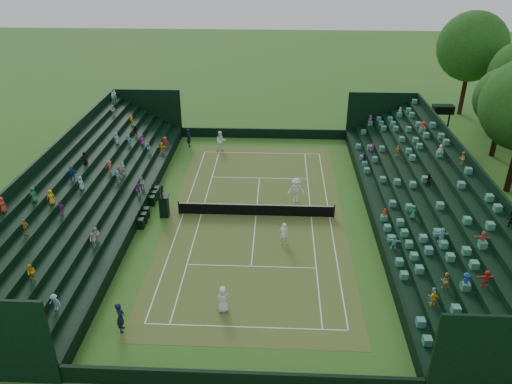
% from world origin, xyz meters
% --- Properties ---
extents(ground, '(160.00, 160.00, 0.00)m').
position_xyz_m(ground, '(0.00, 0.00, 0.00)').
color(ground, '#2E6A21').
rests_on(ground, ground).
extents(court_surface, '(12.97, 26.77, 0.01)m').
position_xyz_m(court_surface, '(0.00, 0.00, 0.01)').
color(court_surface, '#3B6A23').
rests_on(court_surface, ground).
extents(perimeter_wall_north, '(17.17, 0.20, 1.00)m').
position_xyz_m(perimeter_wall_north, '(0.00, 15.88, 0.50)').
color(perimeter_wall_north, black).
rests_on(perimeter_wall_north, ground).
extents(perimeter_wall_south, '(17.17, 0.20, 1.00)m').
position_xyz_m(perimeter_wall_south, '(0.00, -15.88, 0.50)').
color(perimeter_wall_south, black).
rests_on(perimeter_wall_south, ground).
extents(perimeter_wall_east, '(0.20, 31.77, 1.00)m').
position_xyz_m(perimeter_wall_east, '(8.48, 0.00, 0.50)').
color(perimeter_wall_east, black).
rests_on(perimeter_wall_east, ground).
extents(perimeter_wall_west, '(0.20, 31.77, 1.00)m').
position_xyz_m(perimeter_wall_west, '(-8.48, 0.00, 0.50)').
color(perimeter_wall_west, black).
rests_on(perimeter_wall_west, ground).
extents(north_grandstand, '(6.60, 32.00, 4.90)m').
position_xyz_m(north_grandstand, '(12.66, 0.00, 1.55)').
color(north_grandstand, black).
rests_on(north_grandstand, ground).
extents(south_grandstand, '(6.60, 32.00, 4.90)m').
position_xyz_m(south_grandstand, '(-12.66, 0.00, 1.55)').
color(south_grandstand, black).
rests_on(south_grandstand, ground).
extents(tennis_net, '(11.67, 0.10, 1.06)m').
position_xyz_m(tennis_net, '(0.00, 0.00, 0.53)').
color(tennis_net, black).
rests_on(tennis_net, ground).
extents(scoreboard_tower, '(2.00, 1.00, 3.70)m').
position_xyz_m(scoreboard_tower, '(17.75, 16.00, 3.14)').
color(scoreboard_tower, black).
rests_on(scoreboard_tower, ground).
extents(umpire_chair, '(0.81, 0.81, 2.55)m').
position_xyz_m(umpire_chair, '(-6.81, -0.37, 1.09)').
color(umpire_chair, black).
rests_on(umpire_chair, ground).
extents(courtside_chairs, '(0.50, 5.48, 1.09)m').
position_xyz_m(courtside_chairs, '(-8.16, 0.36, 0.41)').
color(courtside_chairs, black).
rests_on(courtside_chairs, ground).
extents(player_near_west, '(0.90, 0.70, 1.63)m').
position_xyz_m(player_near_west, '(-1.33, -10.63, 0.82)').
color(player_near_west, white).
rests_on(player_near_west, ground).
extents(player_near_east, '(0.61, 0.42, 1.63)m').
position_xyz_m(player_near_east, '(2.06, -3.67, 0.81)').
color(player_near_east, white).
rests_on(player_near_east, ground).
extents(player_far_west, '(1.16, 1.02, 2.00)m').
position_xyz_m(player_far_west, '(-3.96, 12.25, 1.00)').
color(player_far_west, white).
rests_on(player_far_west, ground).
extents(player_far_east, '(1.38, 0.90, 2.02)m').
position_xyz_m(player_far_east, '(3.03, 2.40, 1.01)').
color(player_far_east, white).
rests_on(player_far_east, ground).
extents(line_judge_north, '(0.64, 0.78, 1.85)m').
position_xyz_m(line_judge_north, '(-7.22, 13.27, 0.93)').
color(line_judge_north, black).
rests_on(line_judge_north, ground).
extents(line_judge_south, '(0.52, 0.71, 1.78)m').
position_xyz_m(line_judge_south, '(-6.55, -12.40, 0.89)').
color(line_judge_south, black).
rests_on(line_judge_south, ground).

